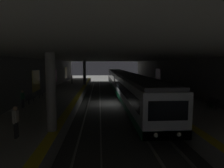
# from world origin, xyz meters

# --- Properties ---
(ground_plane) EXTENTS (120.00, 120.00, 0.00)m
(ground_plane) POSITION_xyz_m (0.00, 0.00, 0.00)
(ground_plane) COLOR #42423F
(track_left) EXTENTS (60.00, 1.53, 0.16)m
(track_left) POSITION_xyz_m (0.00, -2.20, 0.08)
(track_left) COLOR gray
(track_left) RESTS_ON ground
(track_right) EXTENTS (60.00, 1.53, 0.16)m
(track_right) POSITION_xyz_m (0.00, 2.20, 0.08)
(track_right) COLOR gray
(track_right) RESTS_ON ground
(platform_left) EXTENTS (60.00, 5.30, 1.06)m
(platform_left) POSITION_xyz_m (0.00, -6.55, 0.53)
(platform_left) COLOR #A8A59E
(platform_left) RESTS_ON ground
(platform_right) EXTENTS (60.00, 5.30, 1.06)m
(platform_right) POSITION_xyz_m (0.00, 6.55, 0.53)
(platform_right) COLOR #A8A59E
(platform_right) RESTS_ON ground
(wall_left) EXTENTS (60.00, 0.56, 5.60)m
(wall_left) POSITION_xyz_m (-0.00, -9.45, 2.80)
(wall_left) COLOR slate
(wall_left) RESTS_ON ground
(wall_right) EXTENTS (60.00, 0.56, 5.60)m
(wall_right) POSITION_xyz_m (0.06, 9.45, 2.80)
(wall_right) COLOR slate
(wall_right) RESTS_ON ground
(ceiling_slab) EXTENTS (60.00, 19.40, 0.40)m
(ceiling_slab) POSITION_xyz_m (0.00, 0.00, 5.80)
(ceiling_slab) COLOR #ADAAA3
(ceiling_slab) RESTS_ON wall_left
(pillar_near) EXTENTS (0.56, 0.56, 4.55)m
(pillar_near) POSITION_xyz_m (-12.53, 4.35, 3.33)
(pillar_near) COLOR gray
(pillar_near) RESTS_ON platform_right
(pillar_far) EXTENTS (0.56, 0.56, 4.55)m
(pillar_far) POSITION_xyz_m (13.00, 4.35, 3.33)
(pillar_far) COLOR gray
(pillar_far) RESTS_ON platform_right
(metro_train) EXTENTS (39.56, 2.83, 3.49)m
(metro_train) POSITION_xyz_m (6.11, -2.20, 2.03)
(metro_train) COLOR #B7BCC6
(metro_train) RESTS_ON track_left
(bench_left_near) EXTENTS (1.70, 0.47, 0.86)m
(bench_left_near) POSITION_xyz_m (-7.45, -8.53, 1.57)
(bench_left_near) COLOR #262628
(bench_left_near) RESTS_ON platform_left
(bench_left_mid) EXTENTS (1.70, 0.47, 0.86)m
(bench_left_mid) POSITION_xyz_m (-2.28, -8.53, 1.57)
(bench_left_mid) COLOR #262628
(bench_left_mid) RESTS_ON platform_left
(bench_left_far) EXTENTS (1.70, 0.47, 0.86)m
(bench_left_far) POSITION_xyz_m (12.19, -8.53, 1.57)
(bench_left_far) COLOR #262628
(bench_left_far) RESTS_ON platform_left
(bench_right_near) EXTENTS (1.70, 0.47, 0.86)m
(bench_right_near) POSITION_xyz_m (-4.03, 8.53, 1.57)
(bench_right_near) COLOR #262628
(bench_right_near) RESTS_ON platform_right
(bench_right_mid) EXTENTS (1.70, 0.47, 0.86)m
(bench_right_mid) POSITION_xyz_m (-0.74, 8.53, 1.57)
(bench_right_mid) COLOR #262628
(bench_right_mid) RESTS_ON platform_right
(bench_right_far) EXTENTS (1.70, 0.47, 0.86)m
(bench_right_far) POSITION_xyz_m (3.98, 8.53, 1.57)
(bench_right_far) COLOR #262628
(bench_right_far) RESTS_ON platform_right
(person_waiting_near) EXTENTS (0.60, 0.24, 1.74)m
(person_waiting_near) POSITION_xyz_m (14.60, 6.95, 2.00)
(person_waiting_near) COLOR #3D3D3D
(person_waiting_near) RESTS_ON platform_right
(person_walking_mid) EXTENTS (0.60, 0.22, 1.54)m
(person_walking_mid) POSITION_xyz_m (4.26, 8.20, 1.88)
(person_walking_mid) COLOR black
(person_walking_mid) RESTS_ON platform_right
(person_standing_far) EXTENTS (0.60, 0.23, 1.71)m
(person_standing_far) POSITION_xyz_m (-13.54, 5.98, 1.98)
(person_standing_far) COLOR #292929
(person_standing_far) RESTS_ON platform_right
(person_boarding) EXTENTS (0.60, 0.22, 1.58)m
(person_boarding) POSITION_xyz_m (-6.25, 8.41, 1.90)
(person_boarding) COLOR #363636
(person_boarding) RESTS_ON platform_right
(backpack_on_floor) EXTENTS (0.30, 0.20, 0.40)m
(backpack_on_floor) POSITION_xyz_m (-7.16, -8.55, 1.25)
(backpack_on_floor) COLOR #1E512D
(backpack_on_floor) RESTS_ON platform_left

